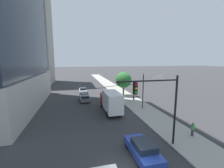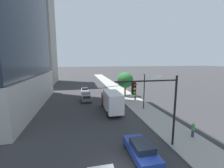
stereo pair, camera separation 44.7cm
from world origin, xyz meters
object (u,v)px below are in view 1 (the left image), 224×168
street_tree (124,80)px  pedestrian_orange_shirt (134,96)px  car_silver (83,90)px  box_truck (111,101)px  construction_building (31,30)px  street_lamp (143,85)px  pedestrian_green_shirt (193,129)px  traffic_light_pole (159,98)px  car_blue (143,149)px  car_gray (85,98)px

street_tree → pedestrian_orange_shirt: street_tree is taller
car_silver → box_truck: box_truck is taller
construction_building → pedestrian_orange_shirt: construction_building is taller
car_silver → street_tree: bearing=-33.1°
street_lamp → street_tree: bearing=91.4°
car_silver → box_truck: bearing=-76.8°
street_lamp → pedestrian_green_shirt: street_lamp is taller
street_tree → box_truck: size_ratio=0.74×
traffic_light_pole → box_truck: (-1.99, 11.11, -3.12)m
car_silver → car_blue: (3.79, -28.30, 0.10)m
street_tree → traffic_light_pole: bearing=-99.2°
street_lamp → car_silver: street_lamp is taller
traffic_light_pole → street_lamp: traffic_light_pole is taller
car_blue → pedestrian_orange_shirt: (6.36, 18.05, 0.30)m
street_lamp → car_silver: 19.00m
car_blue → pedestrian_green_shirt: pedestrian_green_shirt is taller
traffic_light_pole → pedestrian_green_shirt: 6.40m
box_truck → construction_building: bearing=118.6°
street_lamp → street_tree: 10.07m
car_blue → pedestrian_green_shirt: (6.88, 1.96, 0.19)m
construction_building → street_lamp: (25.85, -36.92, -14.92)m
construction_building → car_gray: 38.30m
construction_building → traffic_light_pole: construction_building is taller
car_gray → street_tree: bearing=14.8°
street_lamp → street_tree: size_ratio=1.12×
construction_building → street_lamp: 47.48m
traffic_light_pole → pedestrian_orange_shirt: 17.95m
construction_building → box_truck: 45.51m
car_silver → car_gray: 8.46m
street_lamp → car_silver: size_ratio=1.36×
car_gray → pedestrian_orange_shirt: pedestrian_orange_shirt is taller
car_gray → pedestrian_green_shirt: pedestrian_green_shirt is taller
construction_building → traffic_light_pole: bearing=-65.3°
street_lamp → car_blue: 13.92m
construction_building → pedestrian_green_shirt: (27.04, -47.19, -18.21)m
box_truck → pedestrian_orange_shirt: size_ratio=4.29×
car_silver → car_gray: bearing=-90.0°
pedestrian_orange_shirt → construction_building: bearing=130.5°
street_tree → car_gray: street_tree is taller
traffic_light_pole → car_blue: (-1.99, -1.08, -4.23)m
car_blue → car_silver: bearing=97.6°
street_tree → car_blue: 23.15m
street_lamp → construction_building: bearing=125.0°
street_lamp → car_silver: bearing=120.5°
street_lamp → pedestrian_green_shirt: (1.19, -10.27, -3.29)m
car_silver → pedestrian_orange_shirt: size_ratio=2.60×
car_blue → box_truck: box_truck is taller
traffic_light_pole → pedestrian_green_shirt: (4.88, 0.87, -4.04)m
traffic_light_pole → pedestrian_orange_shirt: traffic_light_pole is taller
street_tree → car_silver: 11.47m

